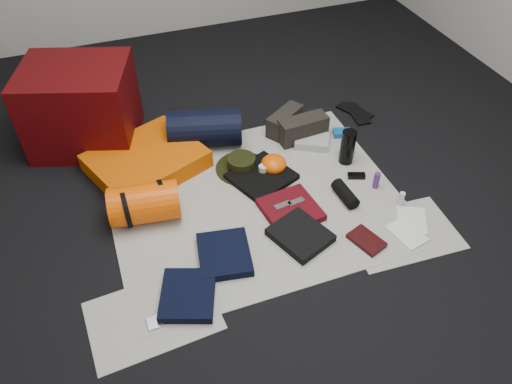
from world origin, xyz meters
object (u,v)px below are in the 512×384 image
object	(u,v)px
stuff_sack	(145,203)
paperback_book	(366,240)
sleeping_pad	(146,161)
red_cabinet	(81,107)
navy_duffel	(205,128)
water_bottle	(348,147)
compact_camera	(346,154)

from	to	relation	value
stuff_sack	paperback_book	size ratio (longest dim) A/B	2.01
stuff_sack	sleeping_pad	bearing A→B (deg)	78.90
red_cabinet	navy_duffel	world-z (taller)	red_cabinet
red_cabinet	water_bottle	size ratio (longest dim) A/B	2.82
sleeping_pad	water_bottle	distance (m)	1.22
sleeping_pad	paperback_book	distance (m)	1.37
sleeping_pad	navy_duffel	world-z (taller)	navy_duffel
red_cabinet	compact_camera	xyz separation A→B (m)	(1.48, -0.73, -0.24)
red_cabinet	sleeping_pad	distance (m)	0.54
red_cabinet	compact_camera	bearing A→B (deg)	-7.97
compact_camera	paperback_book	world-z (taller)	compact_camera
navy_duffel	water_bottle	bearing A→B (deg)	-16.15
sleeping_pad	navy_duffel	xyz separation A→B (m)	(0.40, 0.11, 0.06)
sleeping_pad	stuff_sack	xyz separation A→B (m)	(-0.08, -0.41, 0.05)
stuff_sack	paperback_book	world-z (taller)	stuff_sack
sleeping_pad	stuff_sack	size ratio (longest dim) A/B	1.69
red_cabinet	sleeping_pad	size ratio (longest dim) A/B	1.01
sleeping_pad	compact_camera	bearing A→B (deg)	-15.02
sleeping_pad	water_bottle	world-z (taller)	water_bottle
compact_camera	paperback_book	distance (m)	0.70
sleeping_pad	water_bottle	size ratio (longest dim) A/B	2.80
water_bottle	stuff_sack	bearing A→B (deg)	-177.34
red_cabinet	paperback_book	world-z (taller)	red_cabinet
red_cabinet	navy_duffel	size ratio (longest dim) A/B	1.37
water_bottle	paperback_book	world-z (taller)	water_bottle
stuff_sack	water_bottle	distance (m)	1.24
red_cabinet	sleeping_pad	bearing A→B (deg)	-36.00
stuff_sack	compact_camera	xyz separation A→B (m)	(1.27, 0.10, -0.09)
red_cabinet	compact_camera	distance (m)	1.67
water_bottle	compact_camera	world-z (taller)	water_bottle
stuff_sack	water_bottle	xyz separation A→B (m)	(1.24, 0.06, 0.00)
sleeping_pad	navy_duffel	size ratio (longest dim) A/B	1.36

